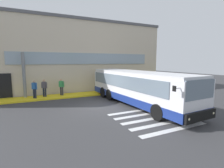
{
  "coord_description": "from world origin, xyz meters",
  "views": [
    {
      "loc": [
        -4.48,
        -12.0,
        3.46
      ],
      "look_at": [
        1.82,
        1.24,
        1.5
      ],
      "focal_mm": 26.73,
      "sensor_mm": 36.0,
      "label": 1
    }
  ],
  "objects_px": {
    "entry_support_column": "(24,75)",
    "passenger_by_doorway": "(44,87)",
    "bus_main_foreground": "(136,88)",
    "passenger_at_curb_edge": "(62,86)",
    "passenger_near_column": "(34,88)"
  },
  "relations": [
    {
      "from": "bus_main_foreground",
      "to": "passenger_at_curb_edge",
      "type": "relative_size",
      "value": 6.81
    },
    {
      "from": "bus_main_foreground",
      "to": "passenger_by_doorway",
      "type": "bearing_deg",
      "value": 139.3
    },
    {
      "from": "bus_main_foreground",
      "to": "passenger_at_curb_edge",
      "type": "distance_m",
      "value": 7.58
    },
    {
      "from": "passenger_at_curb_edge",
      "to": "bus_main_foreground",
      "type": "bearing_deg",
      "value": -48.58
    },
    {
      "from": "entry_support_column",
      "to": "passenger_by_doorway",
      "type": "height_order",
      "value": "entry_support_column"
    },
    {
      "from": "passenger_by_doorway",
      "to": "passenger_at_curb_edge",
      "type": "distance_m",
      "value": 1.6
    },
    {
      "from": "entry_support_column",
      "to": "bus_main_foreground",
      "type": "bearing_deg",
      "value": -36.78
    },
    {
      "from": "passenger_by_doorway",
      "to": "passenger_at_curb_edge",
      "type": "xyz_separation_m",
      "value": [
        1.6,
        -0.01,
        0.03
      ]
    },
    {
      "from": "passenger_near_column",
      "to": "passenger_by_doorway",
      "type": "height_order",
      "value": "same"
    },
    {
      "from": "passenger_near_column",
      "to": "passenger_at_curb_edge",
      "type": "xyz_separation_m",
      "value": [
        2.46,
        0.36,
        0.03
      ]
    },
    {
      "from": "bus_main_foreground",
      "to": "passenger_by_doorway",
      "type": "xyz_separation_m",
      "value": [
        -6.61,
        5.69,
        -0.26
      ]
    },
    {
      "from": "entry_support_column",
      "to": "passenger_by_doorway",
      "type": "distance_m",
      "value": 2.09
    },
    {
      "from": "passenger_by_doorway",
      "to": "bus_main_foreground",
      "type": "bearing_deg",
      "value": -40.7
    },
    {
      "from": "passenger_near_column",
      "to": "passenger_at_curb_edge",
      "type": "bearing_deg",
      "value": 8.41
    },
    {
      "from": "entry_support_column",
      "to": "passenger_at_curb_edge",
      "type": "relative_size",
      "value": 2.5
    }
  ]
}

